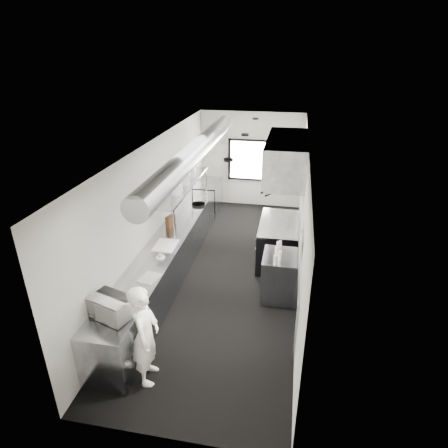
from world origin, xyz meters
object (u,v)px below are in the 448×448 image
at_px(deli_tub_a, 116,297).
at_px(small_plate, 160,257).
at_px(cutting_board, 165,245).
at_px(knife_block, 171,221).
at_px(exhaust_hood, 286,158).
at_px(squeeze_bottle_b, 280,255).
at_px(plate_stack_d, 191,170).
at_px(line_cook, 145,335).
at_px(squeeze_bottle_e, 280,244).
at_px(squeeze_bottle_a, 275,260).
at_px(squeeze_bottle_c, 277,251).
at_px(range, 278,242).
at_px(bottle_station, 279,276).
at_px(plate_stack_a, 176,188).
at_px(deli_tub_b, 115,298).
at_px(plate_stack_c, 185,177).
at_px(far_work_table, 208,197).
at_px(microwave, 111,307).
at_px(prep_counter, 168,260).
at_px(plate_stack_b, 178,185).
at_px(squeeze_bottle_d, 278,246).
at_px(pass_shelf, 184,186).

distance_m(deli_tub_a, small_plate, 1.38).
height_order(cutting_board, knife_block, knife_block).
relative_size(exhaust_hood, squeeze_bottle_b, 12.10).
height_order(small_plate, plate_stack_d, plate_stack_d).
height_order(line_cook, squeeze_bottle_e, line_cook).
relative_size(squeeze_bottle_a, squeeze_bottle_c, 0.95).
bearing_deg(squeeze_bottle_e, range, 94.41).
height_order(exhaust_hood, range, exhaust_hood).
distance_m(exhaust_hood, squeeze_bottle_e, 1.79).
height_order(bottle_station, plate_stack_a, plate_stack_a).
bearing_deg(bottle_station, squeeze_bottle_c, -168.17).
distance_m(knife_block, squeeze_bottle_b, 2.61).
bearing_deg(squeeze_bottle_c, deli_tub_b, -141.69).
xyz_separation_m(deli_tub_a, squeeze_bottle_b, (2.41, 1.70, 0.04)).
bearing_deg(exhaust_hood, line_cook, -114.05).
relative_size(deli_tub_a, deli_tub_b, 1.00).
xyz_separation_m(deli_tub_a, deli_tub_b, (-0.02, -0.02, -0.00)).
height_order(plate_stack_d, squeeze_bottle_c, plate_stack_d).
distance_m(small_plate, plate_stack_c, 2.39).
bearing_deg(squeeze_bottle_c, range, 91.35).
distance_m(bottle_station, line_cook, 2.99).
height_order(far_work_table, microwave, microwave).
bearing_deg(prep_counter, plate_stack_a, 92.43).
relative_size(range, plate_stack_b, 5.83).
bearing_deg(plate_stack_b, squeeze_bottle_e, -22.94).
relative_size(bottle_station, far_work_table, 0.75).
bearing_deg(bottle_station, microwave, -136.02).
height_order(line_cook, squeeze_bottle_c, line_cook).
relative_size(small_plate, squeeze_bottle_d, 0.86).
height_order(line_cook, knife_block, line_cook).
xyz_separation_m(squeeze_bottle_b, squeeze_bottle_d, (-0.05, 0.33, 0.01)).
distance_m(line_cook, squeeze_bottle_a, 2.67).
xyz_separation_m(pass_shelf, plate_stack_a, (0.00, -0.61, 0.18)).
distance_m(prep_counter, deli_tub_b, 2.14).
relative_size(plate_stack_a, squeeze_bottle_a, 1.61).
relative_size(prep_counter, plate_stack_b, 21.87).
relative_size(plate_stack_c, squeeze_bottle_c, 1.72).
distance_m(bottle_station, deli_tub_a, 3.09).
distance_m(range, cutting_board, 2.60).
distance_m(range, squeeze_bottle_c, 1.51).
relative_size(microwave, cutting_board, 1.00).
xyz_separation_m(prep_counter, plate_stack_b, (-0.04, 1.07, 1.26)).
distance_m(microwave, deli_tub_a, 0.40).
distance_m(exhaust_hood, deli_tub_b, 4.30).
height_order(microwave, cutting_board, microwave).
xyz_separation_m(line_cook, plate_stack_a, (-0.59, 3.49, 0.92)).
relative_size(plate_stack_a, squeeze_bottle_b, 1.59).
distance_m(far_work_table, deli_tub_b, 5.80).
bearing_deg(far_work_table, cutting_board, -89.22).
relative_size(plate_stack_c, squeeze_bottle_a, 1.81).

